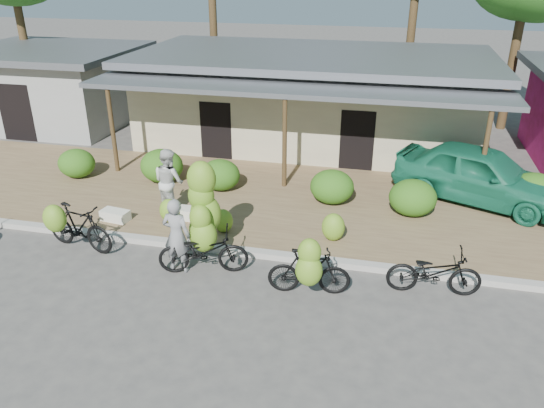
{
  "coord_description": "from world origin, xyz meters",
  "views": [
    {
      "loc": [
        3.04,
        -8.6,
        6.47
      ],
      "look_at": [
        0.47,
        2.45,
        1.2
      ],
      "focal_mm": 35.0,
      "sensor_mm": 36.0,
      "label": 1
    }
  ],
  "objects_px": {
    "vendor": "(177,236)",
    "bike_center": "(203,231)",
    "teal_van": "(480,174)",
    "bystander": "(169,181)",
    "bike_far_right": "(434,272)",
    "bike_right": "(309,270)",
    "sack_far": "(115,215)",
    "bike_left": "(76,226)",
    "sack_near": "(181,213)"
  },
  "relations": [
    {
      "from": "bike_far_right",
      "to": "sack_near",
      "type": "height_order",
      "value": "bike_far_right"
    },
    {
      "from": "bike_center",
      "to": "bike_right",
      "type": "xyz_separation_m",
      "value": [
        2.53,
        -0.66,
        -0.27
      ]
    },
    {
      "from": "bike_center",
      "to": "sack_far",
      "type": "distance_m",
      "value": 3.45
    },
    {
      "from": "vendor",
      "to": "bike_left",
      "type": "bearing_deg",
      "value": -3.51
    },
    {
      "from": "teal_van",
      "to": "bystander",
      "type": "bearing_deg",
      "value": 131.54
    },
    {
      "from": "bike_far_right",
      "to": "sack_far",
      "type": "height_order",
      "value": "bike_far_right"
    },
    {
      "from": "sack_far",
      "to": "bystander",
      "type": "height_order",
      "value": "bystander"
    },
    {
      "from": "bike_right",
      "to": "sack_far",
      "type": "relative_size",
      "value": 2.39
    },
    {
      "from": "bike_far_right",
      "to": "teal_van",
      "type": "bearing_deg",
      "value": -21.09
    },
    {
      "from": "bike_left",
      "to": "bike_right",
      "type": "relative_size",
      "value": 1.13
    },
    {
      "from": "bike_center",
      "to": "bystander",
      "type": "height_order",
      "value": "bike_center"
    },
    {
      "from": "bike_center",
      "to": "bike_far_right",
      "type": "height_order",
      "value": "bike_center"
    },
    {
      "from": "vendor",
      "to": "bystander",
      "type": "relative_size",
      "value": 0.97
    },
    {
      "from": "bike_far_right",
      "to": "bystander",
      "type": "distance_m",
      "value": 7.21
    },
    {
      "from": "bike_center",
      "to": "teal_van",
      "type": "bearing_deg",
      "value": -67.58
    },
    {
      "from": "bike_far_right",
      "to": "vendor",
      "type": "bearing_deg",
      "value": 88.68
    },
    {
      "from": "bike_left",
      "to": "vendor",
      "type": "relative_size",
      "value": 1.14
    },
    {
      "from": "bike_far_right",
      "to": "bike_left",
      "type": "bearing_deg",
      "value": 85.24
    },
    {
      "from": "bike_left",
      "to": "teal_van",
      "type": "bearing_deg",
      "value": -50.9
    },
    {
      "from": "sack_far",
      "to": "bike_left",
      "type": "bearing_deg",
      "value": -97.51
    },
    {
      "from": "bike_center",
      "to": "bike_far_right",
      "type": "distance_m",
      "value": 5.07
    },
    {
      "from": "sack_near",
      "to": "bystander",
      "type": "relative_size",
      "value": 0.47
    },
    {
      "from": "bike_left",
      "to": "vendor",
      "type": "bearing_deg",
      "value": -84.73
    },
    {
      "from": "bike_right",
      "to": "bike_far_right",
      "type": "distance_m",
      "value": 2.64
    },
    {
      "from": "bike_center",
      "to": "bystander",
      "type": "distance_m",
      "value": 2.9
    },
    {
      "from": "bike_right",
      "to": "teal_van",
      "type": "height_order",
      "value": "teal_van"
    },
    {
      "from": "bike_far_right",
      "to": "sack_far",
      "type": "relative_size",
      "value": 2.68
    },
    {
      "from": "bike_center",
      "to": "sack_near",
      "type": "height_order",
      "value": "bike_center"
    },
    {
      "from": "vendor",
      "to": "bike_center",
      "type": "bearing_deg",
      "value": -147.21
    },
    {
      "from": "bike_left",
      "to": "sack_far",
      "type": "height_order",
      "value": "bike_left"
    },
    {
      "from": "bike_left",
      "to": "sack_near",
      "type": "height_order",
      "value": "bike_left"
    },
    {
      "from": "bike_left",
      "to": "sack_far",
      "type": "relative_size",
      "value": 2.69
    },
    {
      "from": "bike_left",
      "to": "bystander",
      "type": "distance_m",
      "value": 2.71
    },
    {
      "from": "bike_left",
      "to": "bystander",
      "type": "xyz_separation_m",
      "value": [
        1.45,
        2.26,
        0.39
      ]
    },
    {
      "from": "bike_center",
      "to": "sack_far",
      "type": "height_order",
      "value": "bike_center"
    },
    {
      "from": "bike_center",
      "to": "teal_van",
      "type": "xyz_separation_m",
      "value": [
        6.46,
        5.0,
        0.0
      ]
    },
    {
      "from": "bike_far_right",
      "to": "teal_van",
      "type": "distance_m",
      "value": 5.14
    },
    {
      "from": "sack_near",
      "to": "teal_van",
      "type": "height_order",
      "value": "teal_van"
    },
    {
      "from": "bike_left",
      "to": "bike_center",
      "type": "bearing_deg",
      "value": -78.5
    },
    {
      "from": "sack_far",
      "to": "bystander",
      "type": "bearing_deg",
      "value": 32.62
    },
    {
      "from": "sack_far",
      "to": "bystander",
      "type": "xyz_separation_m",
      "value": [
        1.26,
        0.8,
        0.77
      ]
    },
    {
      "from": "bike_center",
      "to": "bystander",
      "type": "relative_size",
      "value": 1.35
    },
    {
      "from": "bike_right",
      "to": "bike_far_right",
      "type": "xyz_separation_m",
      "value": [
        2.53,
        0.74,
        -0.14
      ]
    },
    {
      "from": "bike_center",
      "to": "sack_far",
      "type": "xyz_separation_m",
      "value": [
        -3.04,
        1.48,
        -0.66
      ]
    },
    {
      "from": "bike_center",
      "to": "vendor",
      "type": "bearing_deg",
      "value": 104.33
    },
    {
      "from": "sack_far",
      "to": "bike_center",
      "type": "bearing_deg",
      "value": -25.97
    },
    {
      "from": "bike_center",
      "to": "sack_far",
      "type": "bearing_deg",
      "value": 48.72
    },
    {
      "from": "vendor",
      "to": "bike_right",
      "type": "bearing_deg",
      "value": 176.25
    },
    {
      "from": "bike_far_right",
      "to": "sack_far",
      "type": "distance_m",
      "value": 8.22
    },
    {
      "from": "teal_van",
      "to": "sack_near",
      "type": "bearing_deg",
      "value": 134.12
    }
  ]
}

